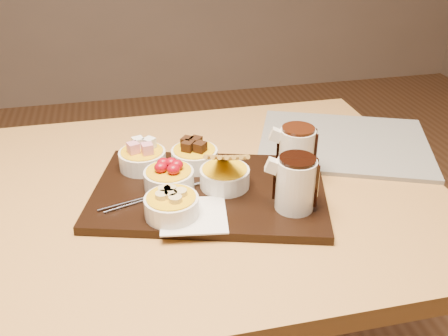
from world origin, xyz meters
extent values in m
cube|color=#BC8A46|center=(0.00, 0.00, 0.73)|extent=(1.20, 0.80, 0.04)
cylinder|color=#BC8A46|center=(0.54, 0.34, 0.35)|extent=(0.06, 0.06, 0.71)
cube|color=black|center=(0.11, -0.04, 0.76)|extent=(0.53, 0.42, 0.02)
cube|color=white|center=(0.07, -0.13, 0.77)|extent=(0.14, 0.14, 0.00)
cylinder|color=white|center=(-0.01, 0.08, 0.79)|extent=(0.10, 0.10, 0.04)
cylinder|color=white|center=(0.10, 0.06, 0.79)|extent=(0.10, 0.10, 0.04)
cylinder|color=white|center=(0.04, -0.02, 0.79)|extent=(0.10, 0.10, 0.04)
cylinder|color=white|center=(0.15, -0.04, 0.79)|extent=(0.10, 0.10, 0.04)
cylinder|color=white|center=(0.03, -0.12, 0.79)|extent=(0.10, 0.10, 0.04)
cylinder|color=silver|center=(0.26, -0.14, 0.82)|extent=(0.09, 0.09, 0.10)
cylinder|color=silver|center=(0.30, -0.02, 0.82)|extent=(0.09, 0.09, 0.10)
cube|color=beige|center=(0.48, 0.12, 0.76)|extent=(0.49, 0.45, 0.01)
camera|label=1|loc=(-0.05, -0.88, 1.29)|focal=40.00mm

